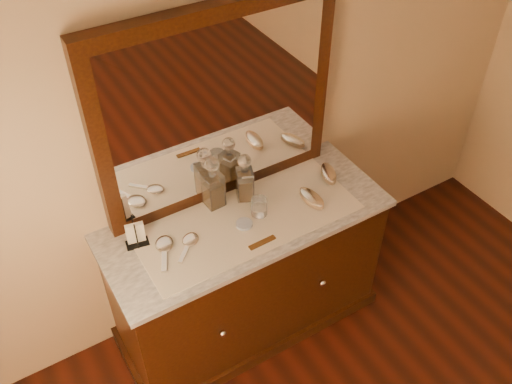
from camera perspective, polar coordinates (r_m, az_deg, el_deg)
dresser_cabinet at (r=3.06m, az=-0.97°, el=-8.47°), size 1.40×0.55×0.82m
dresser_plinth at (r=3.36m, az=-0.90°, el=-12.45°), size 1.46×0.59×0.08m
knob_left at (r=2.80m, az=-3.42°, el=-14.27°), size 0.04×0.04×0.04m
knob_right at (r=3.00m, az=6.85°, el=-9.24°), size 0.04×0.04×0.04m
marble_top at (r=2.75m, az=-1.08°, el=-2.87°), size 1.44×0.59×0.03m
mirror_frame at (r=2.58m, az=-3.99°, el=8.55°), size 1.20×0.08×1.00m
mirror_glass at (r=2.56m, az=-3.63°, el=8.19°), size 1.06×0.01×0.86m
lace_runner at (r=2.72m, az=-0.87°, el=-2.88°), size 1.10×0.45×0.00m
pin_dish at (r=2.69m, az=-1.22°, el=-3.31°), size 0.10×0.10×0.01m
comb at (r=2.61m, az=0.64°, el=-5.20°), size 0.14×0.03×0.01m
napkin_rack at (r=2.63m, az=-12.25°, el=-4.28°), size 0.12×0.08×0.16m
decanter_left at (r=2.73m, az=-4.41°, el=0.53°), size 0.09×0.09×0.29m
decanter_right at (r=2.77m, az=-1.16°, el=1.07°), size 0.11×0.11×0.27m
brush_near at (r=2.81m, az=5.73°, el=-0.65°), size 0.09×0.18×0.05m
brush_far at (r=2.96m, az=7.46°, el=1.87°), size 0.12×0.18×0.04m
hand_mirror_outer at (r=2.62m, az=-9.38°, el=-5.57°), size 0.14×0.22×0.02m
hand_mirror_inner at (r=2.63m, az=-6.86°, el=-5.11°), size 0.17×0.17×0.02m
tumblers at (r=2.72m, az=0.32°, el=-1.52°), size 0.08×0.08×0.09m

